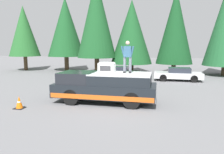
{
  "coord_description": "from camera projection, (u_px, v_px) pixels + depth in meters",
  "views": [
    {
      "loc": [
        -10.73,
        -2.22,
        3.1
      ],
      "look_at": [
        0.84,
        0.37,
        1.35
      ],
      "focal_mm": 34.33,
      "sensor_mm": 36.0,
      "label": 1
    }
  ],
  "objects": [
    {
      "name": "pickup_truck",
      "position": [
        105.0,
        87.0,
        11.64
      ],
      "size": [
        2.01,
        5.54,
        1.65
      ],
      "color": "black",
      "rests_on": "ground"
    },
    {
      "name": "conifer_left",
      "position": [
        175.0,
        27.0,
        22.2
      ],
      "size": [
        3.8,
        3.8,
        8.89
      ],
      "color": "#4C3826",
      "rests_on": "ground"
    },
    {
      "name": "compressor_unit",
      "position": [
        107.0,
        68.0,
        11.49
      ],
      "size": [
        0.65,
        0.84,
        0.56
      ],
      "color": "silver",
      "rests_on": "pickup_truck"
    },
    {
      "name": "traffic_cone",
      "position": [
        19.0,
        103.0,
        10.6
      ],
      "size": [
        0.47,
        0.47,
        0.62
      ],
      "color": "black",
      "rests_on": "ground"
    },
    {
      "name": "parked_car_silver",
      "position": [
        178.0,
        74.0,
        18.96
      ],
      "size": [
        1.64,
        4.1,
        1.16
      ],
      "color": "silver",
      "rests_on": "ground"
    },
    {
      "name": "parked_car_black",
      "position": [
        117.0,
        72.0,
        20.15
      ],
      "size": [
        1.64,
        4.1,
        1.16
      ],
      "color": "black",
      "rests_on": "ground"
    },
    {
      "name": "conifer_far_right",
      "position": [
        24.0,
        31.0,
        26.38
      ],
      "size": [
        3.75,
        3.75,
        7.92
      ],
      "color": "#4C3826",
      "rests_on": "ground"
    },
    {
      "name": "conifer_right",
      "position": [
        66.0,
        27.0,
        26.27
      ],
      "size": [
        4.49,
        4.49,
        8.89
      ],
      "color": "#4C3826",
      "rests_on": "ground"
    },
    {
      "name": "conifer_center_right",
      "position": [
        96.0,
        17.0,
        23.25
      ],
      "size": [
        4.28,
        4.28,
        10.49
      ],
      "color": "#4C3826",
      "rests_on": "ground"
    },
    {
      "name": "person_on_truck_bed",
      "position": [
        128.0,
        56.0,
        11.32
      ],
      "size": [
        0.29,
        0.72,
        1.69
      ],
      "color": "#4C515B",
      "rests_on": "pickup_truck"
    },
    {
      "name": "ground_plane",
      "position": [
        115.0,
        105.0,
        11.3
      ],
      "size": [
        90.0,
        90.0,
        0.0
      ],
      "primitive_type": "plane",
      "color": "slate"
    },
    {
      "name": "conifer_center_left",
      "position": [
        132.0,
        32.0,
        23.68
      ],
      "size": [
        4.6,
        4.6,
        8.04
      ],
      "color": "#4C3826",
      "rests_on": "ground"
    }
  ]
}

